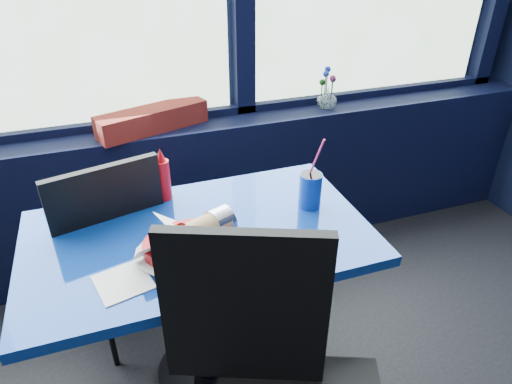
{
  "coord_description": "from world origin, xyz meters",
  "views": [
    {
      "loc": [
        0.06,
        0.7,
        1.7
      ],
      "look_at": [
        0.51,
        1.98,
        0.89
      ],
      "focal_mm": 32.0,
      "sensor_mm": 36.0,
      "label": 1
    }
  ],
  "objects_px": {
    "ketchup_bottle": "(163,177)",
    "soda_cup": "(310,189)",
    "chair_near_back": "(123,241)",
    "planter_box": "(153,119)",
    "flower_vase": "(327,96)",
    "near_table": "(202,272)",
    "food_basket": "(191,241)"
  },
  "relations": [
    {
      "from": "flower_vase",
      "to": "soda_cup",
      "type": "relative_size",
      "value": 0.79
    },
    {
      "from": "soda_cup",
      "to": "ketchup_bottle",
      "type": "bearing_deg",
      "value": 155.17
    },
    {
      "from": "ketchup_bottle",
      "to": "planter_box",
      "type": "bearing_deg",
      "value": 85.46
    },
    {
      "from": "planter_box",
      "to": "flower_vase",
      "type": "xyz_separation_m",
      "value": [
        0.95,
        -0.01,
        0.01
      ]
    },
    {
      "from": "near_table",
      "to": "soda_cup",
      "type": "bearing_deg",
      "value": 4.29
    },
    {
      "from": "planter_box",
      "to": "soda_cup",
      "type": "relative_size",
      "value": 1.91
    },
    {
      "from": "planter_box",
      "to": "ketchup_bottle",
      "type": "distance_m",
      "value": 0.59
    },
    {
      "from": "planter_box",
      "to": "flower_vase",
      "type": "height_order",
      "value": "flower_vase"
    },
    {
      "from": "ketchup_bottle",
      "to": "food_basket",
      "type": "bearing_deg",
      "value": -86.07
    },
    {
      "from": "near_table",
      "to": "chair_near_back",
      "type": "xyz_separation_m",
      "value": [
        -0.26,
        0.32,
        -0.02
      ]
    },
    {
      "from": "chair_near_back",
      "to": "food_basket",
      "type": "distance_m",
      "value": 0.53
    },
    {
      "from": "chair_near_back",
      "to": "planter_box",
      "type": "bearing_deg",
      "value": -127.32
    },
    {
      "from": "near_table",
      "to": "chair_near_back",
      "type": "distance_m",
      "value": 0.41
    },
    {
      "from": "near_table",
      "to": "planter_box",
      "type": "relative_size",
      "value": 2.18
    },
    {
      "from": "chair_near_back",
      "to": "soda_cup",
      "type": "distance_m",
      "value": 0.81
    },
    {
      "from": "food_basket",
      "to": "soda_cup",
      "type": "relative_size",
      "value": 1.13
    },
    {
      "from": "planter_box",
      "to": "near_table",
      "type": "bearing_deg",
      "value": -106.41
    },
    {
      "from": "chair_near_back",
      "to": "soda_cup",
      "type": "height_order",
      "value": "soda_cup"
    },
    {
      "from": "flower_vase",
      "to": "soda_cup",
      "type": "bearing_deg",
      "value": -120.5
    },
    {
      "from": "near_table",
      "to": "food_basket",
      "type": "height_order",
      "value": "food_basket"
    },
    {
      "from": "ketchup_bottle",
      "to": "soda_cup",
      "type": "bearing_deg",
      "value": -24.83
    },
    {
      "from": "near_table",
      "to": "food_basket",
      "type": "bearing_deg",
      "value": -115.46
    },
    {
      "from": "soda_cup",
      "to": "near_table",
      "type": "bearing_deg",
      "value": -175.71
    },
    {
      "from": "chair_near_back",
      "to": "planter_box",
      "type": "height_order",
      "value": "chair_near_back"
    },
    {
      "from": "soda_cup",
      "to": "chair_near_back",
      "type": "bearing_deg",
      "value": 157.98
    },
    {
      "from": "near_table",
      "to": "flower_vase",
      "type": "xyz_separation_m",
      "value": [
        0.92,
        0.84,
        0.3
      ]
    },
    {
      "from": "food_basket",
      "to": "near_table",
      "type": "bearing_deg",
      "value": 67.34
    },
    {
      "from": "planter_box",
      "to": "ketchup_bottle",
      "type": "height_order",
      "value": "ketchup_bottle"
    },
    {
      "from": "planter_box",
      "to": "food_basket",
      "type": "height_order",
      "value": "planter_box"
    },
    {
      "from": "planter_box",
      "to": "flower_vase",
      "type": "distance_m",
      "value": 0.95
    },
    {
      "from": "planter_box",
      "to": "chair_near_back",
      "type": "bearing_deg",
      "value": -131.79
    },
    {
      "from": "chair_near_back",
      "to": "flower_vase",
      "type": "distance_m",
      "value": 1.33
    }
  ]
}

